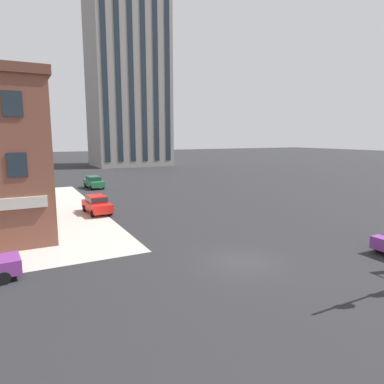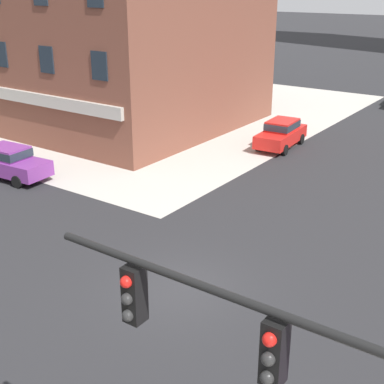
% 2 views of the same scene
% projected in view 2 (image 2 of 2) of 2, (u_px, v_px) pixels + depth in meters
% --- Properties ---
extents(ground_plane, '(320.00, 320.00, 0.00)m').
position_uv_depth(ground_plane, '(180.00, 288.00, 17.81)').
color(ground_plane, '#262628').
extents(sidewalk_far_corner, '(32.00, 32.00, 0.02)m').
position_uv_depth(sidewalk_far_corner, '(129.00, 106.00, 43.73)').
color(sidewalk_far_corner, '#B7B2A8').
rests_on(sidewalk_far_corner, ground).
extents(car_main_northbound_far, '(4.52, 2.14, 1.68)m').
position_uv_depth(car_main_northbound_far, '(9.00, 161.00, 27.46)').
color(car_main_northbound_far, '#7A3389').
rests_on(car_main_northbound_far, ground).
extents(car_cross_eastbound, '(2.13, 4.51, 1.68)m').
position_uv_depth(car_cross_eastbound, '(281.00, 133.00, 32.61)').
color(car_cross_eastbound, red).
rests_on(car_cross_eastbound, ground).
extents(storefront_block_near_corner, '(20.96, 16.36, 11.46)m').
position_uv_depth(storefront_block_near_corner, '(95.00, 38.00, 38.17)').
color(storefront_block_near_corner, brown).
rests_on(storefront_block_near_corner, ground).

